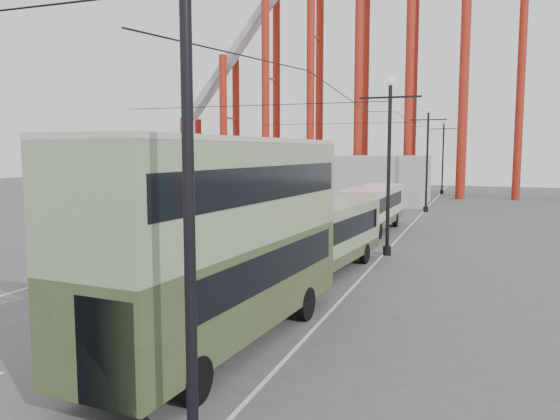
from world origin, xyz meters
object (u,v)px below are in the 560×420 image
at_px(single_decker_green, 320,237).
at_px(pedestrian, 251,288).
at_px(single_decker_cream, 373,206).
at_px(double_decker_bus, 224,231).
at_px(lamp_post_near, 185,5).

xyz_separation_m(single_decker_green, pedestrian, (-0.74, -6.09, -0.93)).
distance_m(single_decker_cream, pedestrian, 20.24).
bearing_deg(single_decker_green, double_decker_bus, -85.18).
height_order(single_decker_cream, pedestrian, single_decker_cream).
distance_m(double_decker_bus, pedestrian, 4.26).
distance_m(double_decker_bus, single_decker_cream, 23.66).
bearing_deg(double_decker_bus, single_decker_cream, 94.49).
xyz_separation_m(lamp_post_near, single_decker_green, (-2.11, 15.30, -6.13)).
distance_m(double_decker_bus, single_decker_green, 9.61).
height_order(double_decker_bus, pedestrian, double_decker_bus).
xyz_separation_m(lamp_post_near, single_decker_cream, (-2.36, 29.43, -6.14)).
bearing_deg(lamp_post_near, single_decker_cream, 94.59).
xyz_separation_m(double_decker_bus, pedestrian, (-0.66, 3.39, -2.50)).
bearing_deg(single_decker_cream, lamp_post_near, -83.59).
relative_size(lamp_post_near, single_decker_cream, 1.09).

